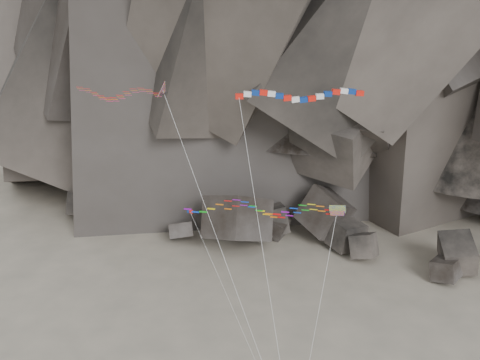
% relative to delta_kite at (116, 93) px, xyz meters
% --- Properties ---
extents(boulder_field, '(78.40, 16.63, 10.23)m').
position_rel_delta_kite_xyz_m(boulder_field, '(13.02, 32.17, -26.30)').
color(boulder_field, '#47423F').
rests_on(boulder_field, ground).
extents(delta_kite, '(21.03, 8.81, 28.37)m').
position_rel_delta_kite_xyz_m(delta_kite, '(0.00, 0.00, 0.00)').
color(delta_kite, red).
rests_on(delta_kite, ground).
extents(banner_kite, '(10.57, 12.53, 27.52)m').
position_rel_delta_kite_xyz_m(banner_kite, '(15.36, 2.83, -0.22)').
color(banner_kite, red).
rests_on(banner_kite, ground).
extents(parafoil_kite, '(14.02, 6.86, 18.95)m').
position_rel_delta_kite_xyz_m(parafoil_kite, '(12.40, -1.24, -8.93)').
color(parafoil_kite, '#EBF90D').
rests_on(parafoil_kite, ground).
extents(pennant_kite, '(10.94, 7.34, 17.12)m').
position_rel_delta_kite_xyz_m(pennant_kite, '(8.81, -2.06, -13.89)').
color(pennant_kite, red).
rests_on(pennant_kite, ground).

